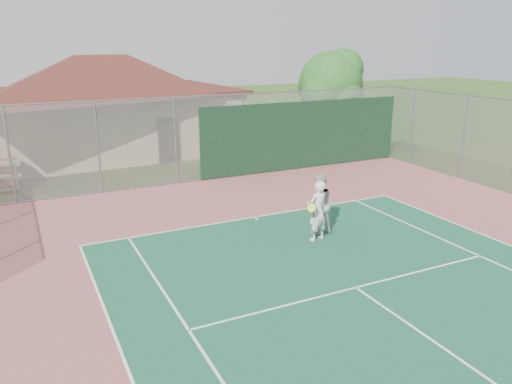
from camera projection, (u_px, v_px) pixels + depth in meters
back_fence at (246, 137)px, 21.22m from camera, size 20.08×0.11×3.53m
side_fence_right at (464, 138)px, 20.67m from camera, size 0.08×9.00×3.50m
clubhouse at (104, 94)px, 25.73m from camera, size 14.09×9.86×5.86m
tree at (332, 86)px, 25.12m from camera, size 3.78×3.58×5.27m
player_white_front at (318, 211)px, 14.29m from camera, size 0.98×0.78×1.79m
player_grey_back at (318, 205)px, 14.80m from camera, size 0.92×0.74×1.84m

